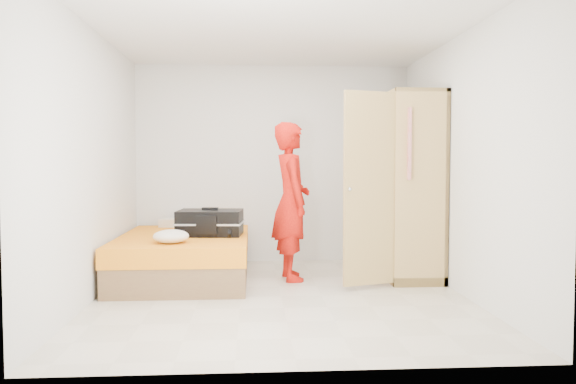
{
  "coord_description": "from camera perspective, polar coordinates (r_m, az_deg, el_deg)",
  "views": [
    {
      "loc": [
        -0.29,
        -5.47,
        1.32
      ],
      "look_at": [
        0.11,
        0.6,
        1.0
      ],
      "focal_mm": 35.0,
      "sensor_mm": 36.0,
      "label": 1
    }
  ],
  "objects": [
    {
      "name": "room",
      "position": [
        5.47,
        -0.71,
        2.8
      ],
      "size": [
        4.0,
        4.02,
        2.6
      ],
      "color": "beige",
      "rests_on": "ground"
    },
    {
      "name": "bed",
      "position": [
        6.5,
        -10.47,
        -6.5
      ],
      "size": [
        1.42,
        2.02,
        0.5
      ],
      "color": "brown",
      "rests_on": "ground"
    },
    {
      "name": "wardrobe",
      "position": [
        6.56,
        11.67,
        0.14
      ],
      "size": [
        1.15,
        1.36,
        2.1
      ],
      "color": "tan",
      "rests_on": "ground"
    },
    {
      "name": "person",
      "position": [
        6.31,
        0.32,
        -0.94
      ],
      "size": [
        0.51,
        0.7,
        1.77
      ],
      "primitive_type": "imported",
      "rotation": [
        0.0,
        0.0,
        1.71
      ],
      "color": "red",
      "rests_on": "ground"
    },
    {
      "name": "suitcase",
      "position": [
        6.41,
        -7.92,
        -3.1
      ],
      "size": [
        0.77,
        0.6,
        0.31
      ],
      "rotation": [
        0.0,
        0.0,
        -0.09
      ],
      "color": "black",
      "rests_on": "bed"
    },
    {
      "name": "round_cushion",
      "position": [
        5.84,
        -11.8,
        -4.43
      ],
      "size": [
        0.36,
        0.36,
        0.14
      ],
      "primitive_type": "ellipsoid",
      "color": "white",
      "rests_on": "bed"
    },
    {
      "name": "pillow",
      "position": [
        7.31,
        -10.66,
        -3.09
      ],
      "size": [
        0.59,
        0.38,
        0.1
      ],
      "primitive_type": "cube",
      "rotation": [
        0.0,
        0.0,
        -0.19
      ],
      "color": "white",
      "rests_on": "bed"
    }
  ]
}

